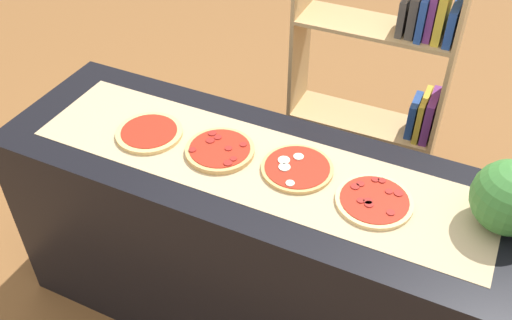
# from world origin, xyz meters

# --- Properties ---
(ground_plane) EXTENTS (12.00, 12.00, 0.00)m
(ground_plane) POSITION_xyz_m (0.00, 0.00, 0.00)
(ground_plane) COLOR brown
(counter) EXTENTS (2.10, 0.68, 0.94)m
(counter) POSITION_xyz_m (0.00, 0.00, 0.47)
(counter) COLOR black
(counter) RESTS_ON ground_plane
(parchment_paper) EXTENTS (1.79, 0.44, 0.00)m
(parchment_paper) POSITION_xyz_m (0.00, 0.00, 0.94)
(parchment_paper) COLOR tan
(parchment_paper) RESTS_ON counter
(pizza_plain_0) EXTENTS (0.27, 0.27, 0.02)m
(pizza_plain_0) POSITION_xyz_m (-0.47, -0.02, 0.95)
(pizza_plain_0) COLOR #DBB26B
(pizza_plain_0) RESTS_ON parchment_paper
(pizza_pepperoni_1) EXTENTS (0.27, 0.27, 0.03)m
(pizza_pepperoni_1) POSITION_xyz_m (-0.16, 0.00, 0.95)
(pizza_pepperoni_1) COLOR tan
(pizza_pepperoni_1) RESTS_ON parchment_paper
(pizza_mozzarella_2) EXTENTS (0.27, 0.27, 0.02)m
(pizza_mozzarella_2) POSITION_xyz_m (0.15, 0.03, 0.95)
(pizza_mozzarella_2) COLOR tan
(pizza_mozzarella_2) RESTS_ON parchment_paper
(pizza_pepperoni_3) EXTENTS (0.28, 0.28, 0.02)m
(pizza_pepperoni_3) POSITION_xyz_m (0.47, -0.01, 0.95)
(pizza_pepperoni_3) COLOR #E5C17F
(pizza_pepperoni_3) RESTS_ON parchment_paper
(watermelon) EXTENTS (0.25, 0.25, 0.25)m
(watermelon) POSITION_xyz_m (0.88, 0.07, 1.06)
(watermelon) COLOR #387A33
(watermelon) RESTS_ON counter
(bookshelf) EXTENTS (0.77, 0.28, 1.64)m
(bookshelf) POSITION_xyz_m (0.26, 0.97, 0.79)
(bookshelf) COLOR tan
(bookshelf) RESTS_ON ground_plane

